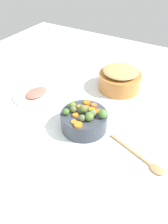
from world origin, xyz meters
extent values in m
cube|color=silver|center=(0.00, 0.00, 0.01)|extent=(2.40, 2.40, 0.02)
cylinder|color=#383F48|center=(-0.01, -0.01, 0.06)|extent=(0.23, 0.23, 0.09)
cylinder|color=#CB7F3B|center=(-0.01, -0.43, 0.07)|extent=(0.26, 0.26, 0.10)
ellipsoid|color=tan|center=(-0.01, -0.43, 0.14)|extent=(0.21, 0.21, 0.04)
cylinder|color=orange|center=(0.02, 0.03, 0.11)|extent=(0.03, 0.03, 0.01)
cylinder|color=orange|center=(0.00, 0.07, 0.11)|extent=(0.04, 0.04, 0.01)
cylinder|color=orange|center=(-0.02, -0.09, 0.11)|extent=(0.04, 0.04, 0.01)
cylinder|color=orange|center=(0.01, -0.05, 0.11)|extent=(0.03, 0.03, 0.01)
cylinder|color=orange|center=(-0.06, -0.05, 0.11)|extent=(0.04, 0.04, 0.01)
cylinder|color=orange|center=(0.04, -0.04, 0.11)|extent=(0.02, 0.02, 0.01)
cylinder|color=orange|center=(-0.03, -0.05, 0.11)|extent=(0.05, 0.05, 0.01)
cylinder|color=orange|center=(-0.03, 0.08, 0.11)|extent=(0.05, 0.05, 0.01)
cylinder|color=orange|center=(0.02, -0.09, 0.11)|extent=(0.05, 0.05, 0.01)
sphere|color=#607940|center=(-0.05, -0.01, 0.13)|extent=(0.04, 0.04, 0.04)
sphere|color=#5E7035|center=(0.00, -0.01, 0.13)|extent=(0.04, 0.04, 0.04)
sphere|color=olive|center=(0.06, -0.02, 0.13)|extent=(0.03, 0.03, 0.03)
sphere|color=olive|center=(-0.05, 0.02, 0.13)|extent=(0.04, 0.04, 0.04)
sphere|color=#567040|center=(-0.03, 0.04, 0.12)|extent=(0.03, 0.03, 0.03)
sphere|color=#47752B|center=(0.06, 0.04, 0.12)|extent=(0.03, 0.03, 0.03)
sphere|color=#5B6C3B|center=(0.04, 0.01, 0.12)|extent=(0.03, 0.03, 0.03)
sphere|color=#507D3A|center=(-0.10, -0.03, 0.13)|extent=(0.04, 0.04, 0.04)
cube|color=tan|center=(-0.27, 0.02, 0.02)|extent=(0.24, 0.09, 0.01)
ellipsoid|color=tan|center=(-0.40, 0.07, 0.03)|extent=(0.08, 0.07, 0.01)
cylinder|color=white|center=(0.21, 0.28, 0.07)|extent=(0.24, 0.24, 0.10)
cylinder|color=white|center=(0.39, -0.09, 0.03)|extent=(0.24, 0.24, 0.01)
ellipsoid|color=#C86D5D|center=(0.38, -0.10, 0.04)|extent=(0.12, 0.15, 0.02)
camera|label=1|loc=(-0.45, 0.74, 0.81)|focal=37.59mm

